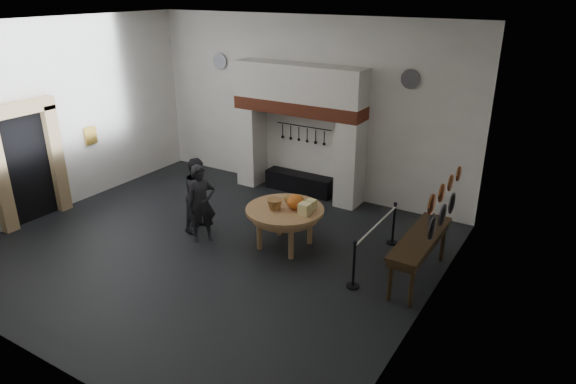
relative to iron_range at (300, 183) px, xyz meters
The scene contains 38 objects.
floor 3.73m from the iron_range, 90.00° to the right, with size 9.00×8.00×0.02m, color black.
ceiling 5.65m from the iron_range, 90.00° to the right, with size 9.00×8.00×0.02m, color silver.
wall_back 2.02m from the iron_range, 90.00° to the left, with size 9.00×0.02×4.50m, color white.
wall_front 7.97m from the iron_range, 90.00° to the right, with size 9.00×0.02×4.50m, color white.
wall_left 6.17m from the iron_range, 140.42° to the right, with size 0.02×8.00×4.50m, color white.
wall_right 6.17m from the iron_range, 39.58° to the right, with size 0.02×8.00×4.50m, color white.
chimney_pier_left 1.69m from the iron_range, behind, with size 0.55×0.70×2.15m, color silver.
chimney_pier_right 1.69m from the iron_range, ahead, with size 0.55×0.70×2.15m, color silver.
hearth_brick_band 2.06m from the iron_range, 90.00° to the right, with size 3.50×0.72×0.32m, color #9E442B.
chimney_hood 2.67m from the iron_range, 90.00° to the right, with size 3.50×0.70×0.90m, color silver.
iron_range is the anchor object (origin of this frame).
utensil_rail 1.51m from the iron_range, 90.00° to the left, with size 0.02×0.02×1.60m, color black.
door_recess 6.58m from the iron_range, 133.44° to the right, with size 0.04×1.10×2.50m, color black.
door_jamb_far 6.04m from the iron_range, 137.45° to the right, with size 0.22×0.30×2.60m, color tan.
door_lintel 6.87m from the iron_range, 132.86° to the right, with size 0.22×1.70×0.30m, color tan.
wall_plaque 5.49m from the iron_range, 146.73° to the right, with size 0.05×0.34×0.44m, color gold.
work_table 3.15m from the iron_range, 65.40° to the right, with size 1.63×1.63×0.07m, color tan.
pumpkin 3.19m from the iron_range, 61.26° to the right, with size 0.36×0.36×0.31m, color #E04D1F.
cheese_block_big 3.46m from the iron_range, 58.02° to the right, with size 0.22×0.22×0.24m, color #F2DF91.
cheese_block_small 3.20m from the iron_range, 55.41° to the right, with size 0.18×0.18×0.20m, color #F2E491.
wicker_basket 3.26m from the iron_range, 68.99° to the right, with size 0.32×0.32×0.22m, color olive.
bread_loaf 2.82m from the iron_range, 64.26° to the right, with size 0.31×0.18×0.13m, color olive.
visitor_near 3.56m from the iron_range, 96.28° to the right, with size 0.62×0.41×1.70m, color black.
visitor_far 3.24m from the iron_range, 104.25° to the right, with size 0.81×0.63×1.67m, color black.
side_table 4.91m from the iron_range, 32.70° to the right, with size 0.55×2.20×0.06m, color #372614.
pewter_jug 4.64m from the iron_range, 26.36° to the right, with size 0.12×0.12×0.22m, color #46464B.
copper_pan_a 5.93m from the iron_range, 38.28° to the right, with size 0.34×0.34×0.03m, color #C6662D.
copper_pan_b 5.62m from the iron_range, 33.66° to the right, with size 0.32×0.32×0.03m, color #C6662D.
copper_pan_c 5.35m from the iron_range, 28.48° to the right, with size 0.30×0.30×0.03m, color #C6662D.
copper_pan_d 5.13m from the iron_range, 22.75° to the right, with size 0.28×0.28×0.03m, color #C6662D.
pewter_plate_left 5.69m from the iron_range, 36.66° to the right, with size 0.40×0.40×0.03m, color #4C4C51.
pewter_plate_mid 5.36m from the iron_range, 31.38° to the right, with size 0.40×0.40×0.03m, color #4C4C51.
pewter_plate_right 5.08m from the iron_range, 25.42° to the right, with size 0.40×0.40×0.03m, color #4C4C51.
pewter_plate_back_left 4.01m from the iron_range, behind, with size 0.44×0.44×0.03m, color #4C4C51.
pewter_plate_back_right 4.01m from the iron_range, ahead, with size 0.44×0.44×0.03m, color #4C4C51.
barrier_post_near 4.75m from the iron_range, 47.71° to the right, with size 0.05×0.05×0.90m, color black.
barrier_post_far 3.54m from the iron_range, 25.31° to the right, with size 0.05×0.05×0.90m, color black.
barrier_rope 4.10m from the iron_range, 38.18° to the right, with size 0.04×0.04×2.00m, color silver.
Camera 1 is at (6.40, -7.30, 5.18)m, focal length 32.00 mm.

